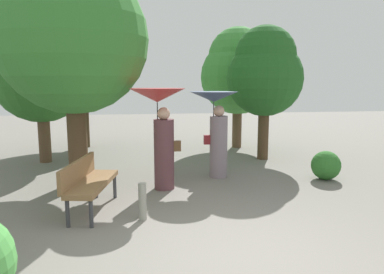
{
  "coord_description": "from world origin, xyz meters",
  "views": [
    {
      "loc": [
        -1.03,
        -3.78,
        2.06
      ],
      "look_at": [
        0.0,
        3.51,
        0.93
      ],
      "focal_mm": 33.46,
      "sensor_mm": 36.0,
      "label": 1
    }
  ],
  "objects_px": {
    "tree_mid_left": "(40,66)",
    "tree_far_back": "(72,26)",
    "person_left": "(160,120)",
    "park_bench": "(88,180)",
    "tree_near_right": "(238,71)",
    "path_marker_post": "(142,202)",
    "tree_near_left": "(82,69)",
    "tree_mid_right": "(265,72)",
    "person_right": "(216,120)"
  },
  "relations": [
    {
      "from": "tree_near_left",
      "to": "person_left",
      "type": "bearing_deg",
      "value": -66.21
    },
    {
      "from": "tree_far_back",
      "to": "path_marker_post",
      "type": "distance_m",
      "value": 3.82
    },
    {
      "from": "tree_mid_left",
      "to": "tree_far_back",
      "type": "bearing_deg",
      "value": -61.29
    },
    {
      "from": "park_bench",
      "to": "tree_mid_left",
      "type": "xyz_separation_m",
      "value": [
        -1.64,
        3.89,
        1.95
      ]
    },
    {
      "from": "park_bench",
      "to": "tree_far_back",
      "type": "distance_m",
      "value": 3.15
    },
    {
      "from": "person_left",
      "to": "tree_near_left",
      "type": "relative_size",
      "value": 0.51
    },
    {
      "from": "tree_near_left",
      "to": "tree_far_back",
      "type": "distance_m",
      "value": 4.4
    },
    {
      "from": "person_right",
      "to": "path_marker_post",
      "type": "xyz_separation_m",
      "value": [
        -1.6,
        -2.3,
        -0.98
      ]
    },
    {
      "from": "person_right",
      "to": "tree_near_right",
      "type": "distance_m",
      "value": 3.94
    },
    {
      "from": "tree_mid_right",
      "to": "tree_far_back",
      "type": "distance_m",
      "value": 4.94
    },
    {
      "from": "park_bench",
      "to": "tree_near_right",
      "type": "distance_m",
      "value": 6.83
    },
    {
      "from": "person_left",
      "to": "tree_mid_left",
      "type": "relative_size",
      "value": 0.51
    },
    {
      "from": "park_bench",
      "to": "person_right",
      "type": "bearing_deg",
      "value": -43.63
    },
    {
      "from": "tree_near_left",
      "to": "tree_mid_left",
      "type": "height_order",
      "value": "tree_mid_left"
    },
    {
      "from": "path_marker_post",
      "to": "park_bench",
      "type": "bearing_deg",
      "value": 149.45
    },
    {
      "from": "person_left",
      "to": "tree_near_left",
      "type": "bearing_deg",
      "value": 26.0
    },
    {
      "from": "person_left",
      "to": "park_bench",
      "type": "height_order",
      "value": "person_left"
    },
    {
      "from": "person_right",
      "to": "park_bench",
      "type": "distance_m",
      "value": 3.14
    },
    {
      "from": "tree_mid_right",
      "to": "path_marker_post",
      "type": "bearing_deg",
      "value": -129.41
    },
    {
      "from": "park_bench",
      "to": "tree_near_right",
      "type": "xyz_separation_m",
      "value": [
        3.88,
        5.29,
        1.91
      ]
    },
    {
      "from": "path_marker_post",
      "to": "tree_near_right",
      "type": "bearing_deg",
      "value": 62.45
    },
    {
      "from": "tree_near_right",
      "to": "tree_mid_left",
      "type": "xyz_separation_m",
      "value": [
        -5.52,
        -1.4,
        0.04
      ]
    },
    {
      "from": "tree_mid_left",
      "to": "tree_far_back",
      "type": "height_order",
      "value": "tree_far_back"
    },
    {
      "from": "person_right",
      "to": "park_bench",
      "type": "bearing_deg",
      "value": 128.37
    },
    {
      "from": "person_left",
      "to": "tree_near_right",
      "type": "xyz_separation_m",
      "value": [
        2.66,
        4.22,
        1.07
      ]
    },
    {
      "from": "person_left",
      "to": "path_marker_post",
      "type": "height_order",
      "value": "person_left"
    },
    {
      "from": "tree_near_left",
      "to": "tree_near_right",
      "type": "distance_m",
      "value": 4.88
    },
    {
      "from": "tree_mid_left",
      "to": "tree_mid_right",
      "type": "distance_m",
      "value": 5.77
    },
    {
      "from": "tree_near_left",
      "to": "path_marker_post",
      "type": "height_order",
      "value": "tree_near_left"
    },
    {
      "from": "tree_mid_left",
      "to": "tree_near_right",
      "type": "bearing_deg",
      "value": 14.21
    },
    {
      "from": "person_left",
      "to": "tree_far_back",
      "type": "xyz_separation_m",
      "value": [
        -1.65,
        0.6,
        1.79
      ]
    },
    {
      "from": "path_marker_post",
      "to": "tree_near_left",
      "type": "bearing_deg",
      "value": 105.52
    },
    {
      "from": "person_left",
      "to": "tree_near_left",
      "type": "distance_m",
      "value": 5.5
    },
    {
      "from": "tree_near_left",
      "to": "tree_mid_left",
      "type": "distance_m",
      "value": 2.21
    },
    {
      "from": "park_bench",
      "to": "tree_far_back",
      "type": "bearing_deg",
      "value": 24.4
    },
    {
      "from": "tree_near_left",
      "to": "tree_mid_right",
      "type": "distance_m",
      "value": 5.66
    },
    {
      "from": "tree_near_left",
      "to": "tree_mid_left",
      "type": "xyz_separation_m",
      "value": [
        -0.69,
        -2.1,
        -0.03
      ]
    },
    {
      "from": "tree_mid_left",
      "to": "tree_far_back",
      "type": "xyz_separation_m",
      "value": [
        1.21,
        -2.22,
        0.68
      ]
    },
    {
      "from": "tree_mid_left",
      "to": "person_right",
      "type": "bearing_deg",
      "value": -27.06
    },
    {
      "from": "tree_near_right",
      "to": "person_right",
      "type": "bearing_deg",
      "value": -112.16
    },
    {
      "from": "person_right",
      "to": "tree_far_back",
      "type": "relative_size",
      "value": 0.38
    },
    {
      "from": "tree_near_left",
      "to": "tree_near_right",
      "type": "height_order",
      "value": "tree_near_left"
    },
    {
      "from": "tree_near_right",
      "to": "path_marker_post",
      "type": "relative_size",
      "value": 6.6
    },
    {
      "from": "tree_near_right",
      "to": "tree_mid_right",
      "type": "relative_size",
      "value": 1.06
    },
    {
      "from": "park_bench",
      "to": "tree_near_left",
      "type": "bearing_deg",
      "value": 19.2
    },
    {
      "from": "tree_near_left",
      "to": "tree_near_right",
      "type": "relative_size",
      "value": 1.01
    },
    {
      "from": "person_left",
      "to": "park_bench",
      "type": "bearing_deg",
      "value": 133.4
    },
    {
      "from": "tree_near_right",
      "to": "path_marker_post",
      "type": "bearing_deg",
      "value": -117.55
    },
    {
      "from": "park_bench",
      "to": "person_left",
      "type": "bearing_deg",
      "value": -38.59
    },
    {
      "from": "tree_near_left",
      "to": "path_marker_post",
      "type": "distance_m",
      "value": 7.1
    }
  ]
}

